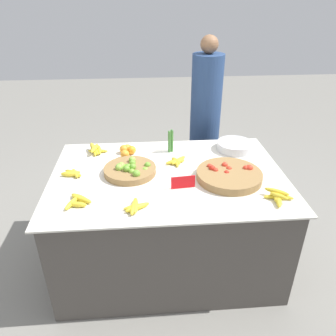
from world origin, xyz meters
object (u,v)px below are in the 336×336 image
object	(u,v)px
lime_bowl	(130,170)
tomato_basket	(229,175)
metal_bowl	(235,146)
price_sign	(183,182)
vendor_person	(205,128)

from	to	relation	value
lime_bowl	tomato_basket	bearing A→B (deg)	-10.93
metal_bowl	price_sign	xyz separation A→B (m)	(-0.48, -0.54, 0.01)
lime_bowl	metal_bowl	bearing A→B (deg)	20.93
tomato_basket	lime_bowl	bearing A→B (deg)	169.07
tomato_basket	price_sign	xyz separation A→B (m)	(-0.32, -0.09, 0.02)
lime_bowl	price_sign	world-z (taller)	price_sign
lime_bowl	metal_bowl	xyz separation A→B (m)	(0.83, 0.32, 0.00)
lime_bowl	vendor_person	world-z (taller)	vendor_person
metal_bowl	price_sign	bearing A→B (deg)	-131.83
vendor_person	lime_bowl	bearing A→B (deg)	-128.09
vendor_person	tomato_basket	bearing A→B (deg)	-91.04
lime_bowl	price_sign	bearing A→B (deg)	-32.55
tomato_basket	metal_bowl	size ratio (longest dim) A/B	1.55
metal_bowl	vendor_person	world-z (taller)	vendor_person
lime_bowl	metal_bowl	size ratio (longest dim) A/B	1.27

